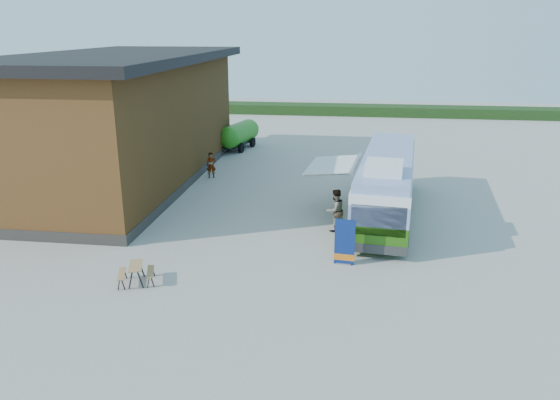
# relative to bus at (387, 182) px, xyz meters

# --- Properties ---
(ground) EXTENTS (100.00, 100.00, 0.00)m
(ground) POSITION_rel_bus_xyz_m (-4.58, -5.58, -1.69)
(ground) COLOR #BCB7AD
(ground) RESTS_ON ground
(barn) EXTENTS (9.60, 21.20, 7.50)m
(barn) POSITION_rel_bus_xyz_m (-15.08, 4.42, 1.90)
(barn) COLOR brown
(barn) RESTS_ON ground
(hedge) EXTENTS (40.00, 3.00, 1.00)m
(hedge) POSITION_rel_bus_xyz_m (3.42, 32.42, -1.19)
(hedge) COLOR #264419
(hedge) RESTS_ON ground
(bus) EXTENTS (3.66, 11.73, 3.54)m
(bus) POSITION_rel_bus_xyz_m (0.00, 0.00, 0.00)
(bus) COLOR #387513
(bus) RESTS_ON ground
(awning) EXTENTS (2.77, 4.04, 0.49)m
(awning) POSITION_rel_bus_xyz_m (-2.47, 0.11, 0.90)
(awning) COLOR white
(awning) RESTS_ON ground
(banner) EXTENTS (0.81, 0.24, 1.87)m
(banner) POSITION_rel_bus_xyz_m (-1.87, -6.17, -0.93)
(banner) COLOR navy
(banner) RESTS_ON ground
(picnic_table) EXTENTS (1.54, 1.45, 0.71)m
(picnic_table) POSITION_rel_bus_xyz_m (-9.30, -8.84, -1.16)
(picnic_table) COLOR #A97950
(picnic_table) RESTS_ON ground
(person_a) EXTENTS (0.67, 0.53, 1.59)m
(person_a) POSITION_rel_bus_xyz_m (-10.28, 5.66, -0.90)
(person_a) COLOR #999999
(person_a) RESTS_ON ground
(person_b) EXTENTS (1.21, 1.19, 1.97)m
(person_b) POSITION_rel_bus_xyz_m (-2.38, -2.51, -0.71)
(person_b) COLOR #999999
(person_b) RESTS_ON ground
(slurry_tanker) EXTENTS (2.39, 5.36, 2.01)m
(slurry_tanker) POSITION_rel_bus_xyz_m (-10.28, 14.03, -0.53)
(slurry_tanker) COLOR #278317
(slurry_tanker) RESTS_ON ground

